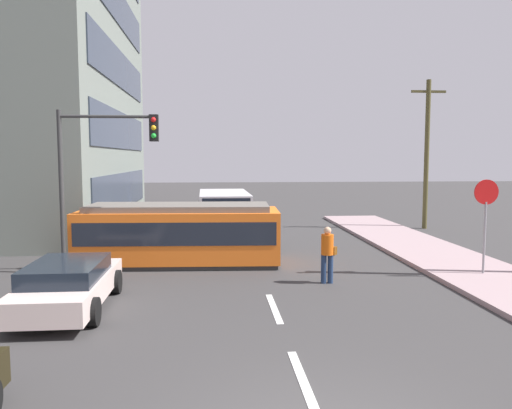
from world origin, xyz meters
The scene contains 14 objects.
ground_plane centered at (0.00, 10.00, 0.00)m, with size 120.00×120.00×0.00m, color #373535.
lane_stripe_1 centered at (0.00, 2.00, 0.01)m, with size 0.16×2.40×0.01m, color silver.
lane_stripe_2 centered at (0.00, 6.00, 0.01)m, with size 0.16×2.40×0.01m, color silver.
lane_stripe_3 centered at (0.00, 17.46, 0.01)m, with size 0.16×2.40×0.01m, color silver.
lane_stripe_4 centered at (0.00, 23.46, 0.01)m, with size 0.16×2.40×0.01m, color silver.
streetcar_tram centered at (-2.65, 11.46, 1.07)m, with size 6.94×2.84×2.08m.
city_bus centered at (-0.94, 20.24, 1.08)m, with size 2.65×5.96×1.89m.
pedestrian_crossing centered at (1.85, 8.33, 0.94)m, with size 0.50×0.36×1.67m.
parked_sedan_mid centered at (-4.98, 6.33, 0.62)m, with size 2.00×4.49×1.19m.
parked_sedan_far centered at (-5.59, 15.43, 0.62)m, with size 2.00×4.22×1.19m.
parked_sedan_furthest centered at (-5.40, 21.67, 0.62)m, with size 2.12×4.15×1.19m.
stop_sign centered at (6.79, 8.61, 2.19)m, with size 0.76×0.07×2.88m.
traffic_light_mast centered at (-5.02, 10.29, 3.63)m, with size 3.12×0.33×5.16m.
utility_pole_mid centered at (9.50, 19.22, 4.00)m, with size 1.80×0.24×7.64m.
Camera 1 is at (-1.43, -5.89, 3.67)m, focal length 35.17 mm.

